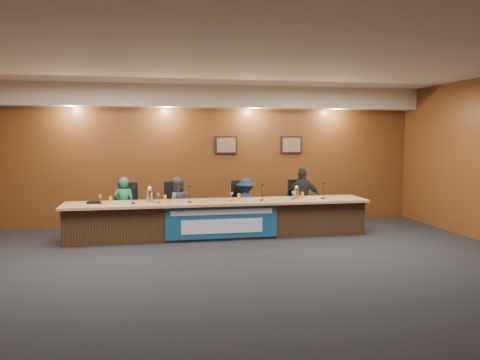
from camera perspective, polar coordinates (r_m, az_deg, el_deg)
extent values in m
plane|color=black|center=(7.35, 0.19, -10.80)|extent=(10.00, 10.00, 0.00)
cube|color=silver|center=(7.16, 0.20, 14.63)|extent=(10.00, 8.00, 0.04)
cube|color=#5C3115|center=(11.03, -3.78, 2.97)|extent=(10.00, 0.04, 3.20)
cube|color=beige|center=(10.81, -3.66, 10.09)|extent=(10.00, 0.50, 0.50)
cube|color=#392414|center=(9.58, -2.56, -4.88)|extent=(6.00, 0.80, 0.70)
cube|color=tan|center=(9.47, -2.53, -2.70)|extent=(6.10, 0.95, 0.05)
cube|color=navy|center=(9.17, -2.19, -5.15)|extent=(2.20, 0.02, 0.65)
cube|color=silver|center=(9.13, -2.18, -3.92)|extent=(2.00, 0.01, 0.10)
cube|color=silver|center=(9.17, -2.17, -5.65)|extent=(1.60, 0.01, 0.28)
cube|color=black|center=(11.05, -1.71, 4.28)|extent=(0.52, 0.04, 0.42)
cube|color=black|center=(11.41, 6.27, 4.28)|extent=(0.52, 0.04, 0.42)
imported|color=#185F44|center=(10.01, -13.94, -3.09)|extent=(0.48, 0.36, 1.22)
imported|color=#4A494E|center=(10.01, -7.73, -3.03)|extent=(0.64, 0.53, 1.20)
imported|color=#121D37|center=(10.20, 0.70, -2.98)|extent=(0.85, 0.69, 1.15)
imported|color=black|center=(10.52, 7.64, -2.21)|extent=(0.86, 0.58, 1.36)
cube|color=black|center=(10.13, -13.89, -3.73)|extent=(0.61, 0.61, 0.08)
cube|color=black|center=(10.13, -7.75, -3.63)|extent=(0.56, 0.56, 0.08)
cube|color=black|center=(10.32, 0.59, -3.42)|extent=(0.60, 0.60, 0.08)
cube|color=black|center=(10.65, 7.46, -3.20)|extent=(0.58, 0.58, 0.08)
cube|color=white|center=(9.14, -14.48, -2.71)|extent=(0.24, 0.08, 0.10)
cylinder|color=black|center=(9.30, -12.88, -2.76)|extent=(0.07, 0.07, 0.02)
cylinder|color=#FF9704|center=(9.37, -15.49, -2.36)|extent=(0.06, 0.06, 0.15)
cylinder|color=silver|center=(9.39, -16.65, -2.28)|extent=(0.08, 0.08, 0.18)
cube|color=white|center=(9.15, -7.25, -2.58)|extent=(0.24, 0.08, 0.10)
cylinder|color=black|center=(9.28, -6.18, -2.67)|extent=(0.07, 0.07, 0.02)
cylinder|color=#FF9704|center=(9.35, -9.12, -2.25)|extent=(0.06, 0.06, 0.15)
cylinder|color=silver|center=(9.33, -9.93, -2.19)|extent=(0.08, 0.08, 0.18)
cube|color=white|center=(9.34, 1.72, -2.38)|extent=(0.24, 0.08, 0.10)
cylinder|color=black|center=(9.52, 2.65, -2.45)|extent=(0.07, 0.07, 0.02)
cylinder|color=#FF9704|center=(9.48, -0.14, -2.08)|extent=(0.06, 0.06, 0.15)
cylinder|color=silver|center=(9.44, -1.04, -2.02)|extent=(0.08, 0.08, 0.18)
cube|color=white|center=(9.72, 9.05, -2.14)|extent=(0.24, 0.08, 0.10)
cylinder|color=black|center=(9.93, 10.05, -2.21)|extent=(0.07, 0.07, 0.02)
cylinder|color=#FF9704|center=(9.79, 7.61, -1.89)|extent=(0.06, 0.06, 0.15)
cylinder|color=silver|center=(9.72, 6.48, -1.84)|extent=(0.08, 0.08, 0.18)
cylinder|color=silver|center=(9.42, -10.96, -1.93)|extent=(0.13, 0.13, 0.24)
cylinder|color=silver|center=(9.84, 6.91, -1.64)|extent=(0.11, 0.11, 0.22)
cylinder|color=black|center=(9.51, -17.34, -2.60)|extent=(0.32, 0.32, 0.05)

